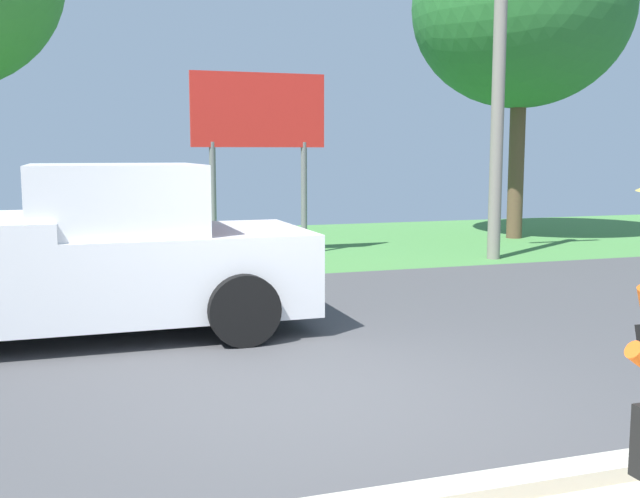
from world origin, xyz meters
TOP-DOWN VIEW (x-y plane):
  - ground_plane at (0.00, 2.95)m, footprint 40.00×22.00m
  - pickup_truck at (-1.99, 2.86)m, footprint 5.20×2.28m
  - utility_pole at (5.58, 6.65)m, footprint 1.80×0.24m
  - roadside_billboard at (1.46, 8.41)m, footprint 2.60×0.12m
  - tree_center_back at (7.88, 9.53)m, footprint 4.96×4.96m

SIDE VIEW (x-z plane):
  - ground_plane at x=0.00m, z-range -0.15..0.05m
  - pickup_truck at x=-1.99m, z-range -0.07..1.81m
  - roadside_billboard at x=1.46m, z-range 0.80..4.30m
  - utility_pole at x=5.58m, z-range 0.17..6.18m
  - tree_center_back at x=7.88m, z-range 1.49..9.01m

